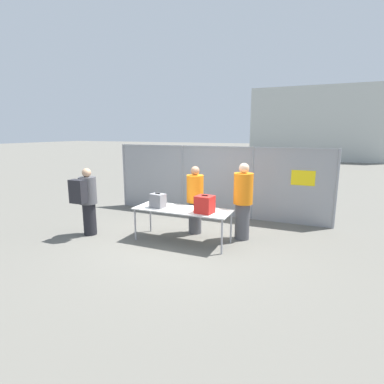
% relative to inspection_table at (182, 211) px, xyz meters
% --- Properties ---
extents(ground_plane, '(120.00, 120.00, 0.00)m').
position_rel_inspection_table_xyz_m(ground_plane, '(-0.03, 0.10, -0.72)').
color(ground_plane, '#605E56').
extents(fence_section, '(6.55, 0.07, 2.07)m').
position_rel_inspection_table_xyz_m(fence_section, '(-0.00, 2.40, 0.37)').
color(fence_section, gray).
rests_on(fence_section, ground_plane).
extents(inspection_table, '(2.21, 0.80, 0.77)m').
position_rel_inspection_table_xyz_m(inspection_table, '(0.00, 0.00, 0.00)').
color(inspection_table, silver).
rests_on(inspection_table, ground_plane).
extents(suitcase_grey, '(0.36, 0.29, 0.34)m').
position_rel_inspection_table_xyz_m(suitcase_grey, '(-0.58, -0.09, 0.21)').
color(suitcase_grey, slate).
rests_on(suitcase_grey, inspection_table).
extents(suitcase_red, '(0.40, 0.36, 0.40)m').
position_rel_inspection_table_xyz_m(suitcase_red, '(0.58, -0.11, 0.24)').
color(suitcase_red, red).
rests_on(suitcase_red, inspection_table).
extents(traveler_hooded, '(0.40, 0.63, 1.64)m').
position_rel_inspection_table_xyz_m(traveler_hooded, '(-2.29, -0.49, 0.18)').
color(traveler_hooded, black).
rests_on(traveler_hooded, ground_plane).
extents(security_worker_near, '(0.41, 0.41, 1.67)m').
position_rel_inspection_table_xyz_m(security_worker_near, '(0.03, 0.67, 0.14)').
color(security_worker_near, '#4C4C51').
rests_on(security_worker_near, ground_plane).
extents(security_worker_far, '(0.44, 0.44, 1.79)m').
position_rel_inspection_table_xyz_m(security_worker_far, '(1.21, 0.72, 0.20)').
color(security_worker_far, '#4C4C51').
rests_on(security_worker_far, ground_plane).
extents(utility_trailer, '(4.18, 1.96, 0.64)m').
position_rel_inspection_table_xyz_m(utility_trailer, '(0.85, 3.90, -0.34)').
color(utility_trailer, '#B2B2B7').
rests_on(utility_trailer, ground_plane).
extents(distant_hangar, '(11.41, 8.64, 6.27)m').
position_rel_inspection_table_xyz_m(distant_hangar, '(2.44, 26.14, 2.42)').
color(distant_hangar, '#B2B7B2').
rests_on(distant_hangar, ground_plane).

